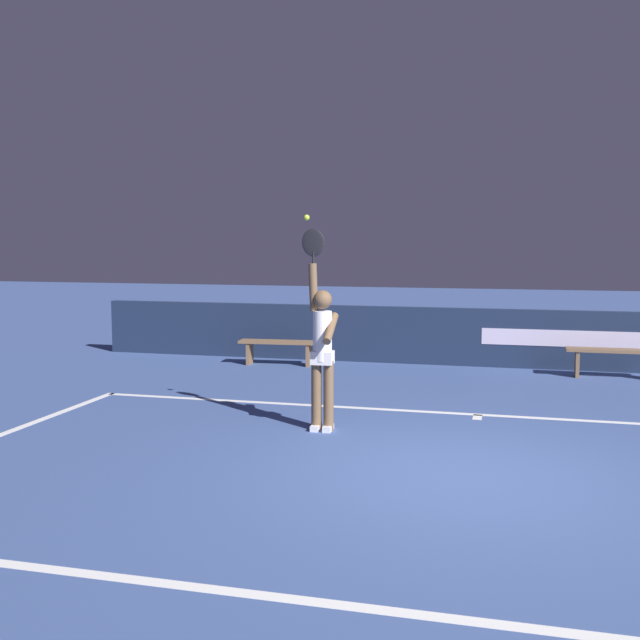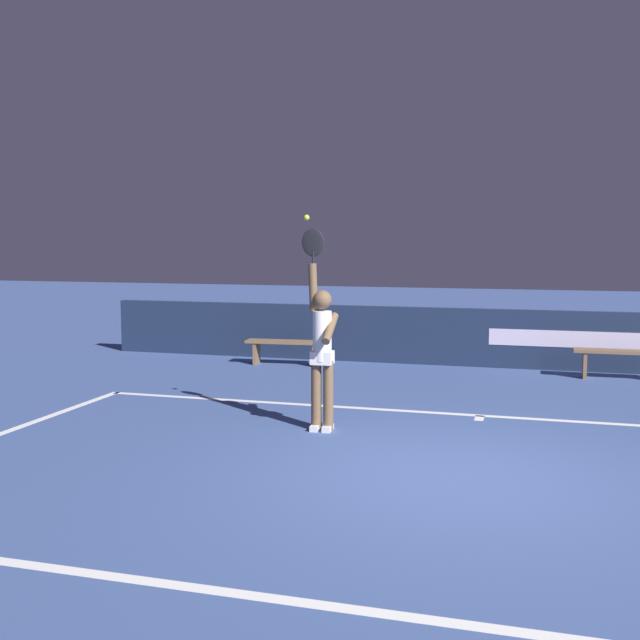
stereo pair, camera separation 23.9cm
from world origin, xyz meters
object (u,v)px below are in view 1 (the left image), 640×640
Objects in this scene: tennis_ball at (307,218)px; courtside_bench_far at (279,346)px; courtside_bench_near at (615,356)px; tennis_player at (322,347)px.

tennis_ball reaches higher than courtside_bench_far.
courtside_bench_near is at bearing 1.25° from courtside_bench_far.
tennis_player is at bearing -129.82° from courtside_bench_near.
courtside_bench_far is at bearing -178.75° from courtside_bench_near.
courtside_bench_near is at bearing 50.18° from tennis_player.
tennis_player is 1.56× the size of courtside_bench_near.
tennis_ball is 0.04× the size of courtside_bench_near.
tennis_player reaches higher than courtside_bench_far.
tennis_player is 1.59m from tennis_ball.
courtside_bench_near is (4.13, 4.67, -2.23)m from tennis_ball.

